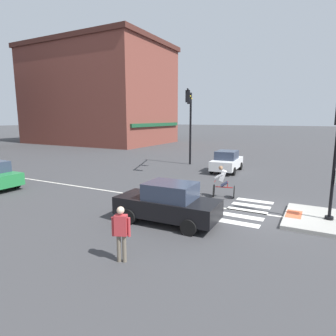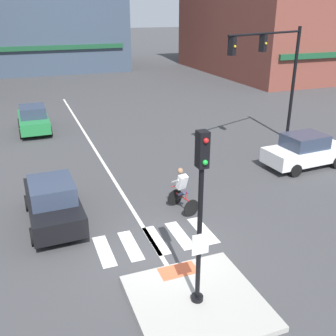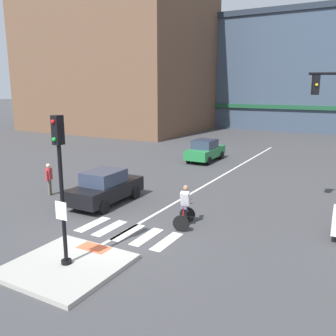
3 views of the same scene
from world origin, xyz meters
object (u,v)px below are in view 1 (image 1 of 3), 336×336
(traffic_light_mast, at_px, (190,114))
(car_white_cross_right, at_px, (227,161))
(signal_pole, at_px, (336,151))
(cyclist, at_px, (223,181))
(car_black_westbound_near, at_px, (168,203))
(pedestrian_at_curb_left, at_px, (121,230))

(traffic_light_mast, bearing_deg, car_white_cross_right, -93.14)
(signal_pole, distance_m, cyclist, 5.55)
(car_black_westbound_near, relative_size, pedestrian_at_curb_left, 2.48)
(car_black_westbound_near, xyz_separation_m, pedestrian_at_curb_left, (-3.44, -0.31, 0.17))
(signal_pole, height_order, car_white_cross_right, signal_pole)
(pedestrian_at_curb_left, bearing_deg, signal_pole, -39.93)
(signal_pole, xyz_separation_m, car_black_westbound_near, (-2.99, 5.69, -2.08))
(traffic_light_mast, height_order, pedestrian_at_curb_left, traffic_light_mast)
(traffic_light_mast, distance_m, car_white_cross_right, 4.87)
(cyclist, height_order, pedestrian_at_curb_left, cyclist)
(signal_pole, height_order, cyclist, signal_pole)
(signal_pole, distance_m, car_white_cross_right, 11.42)
(traffic_light_mast, distance_m, pedestrian_at_curb_left, 16.57)
(car_black_westbound_near, height_order, cyclist, cyclist)
(signal_pole, xyz_separation_m, car_white_cross_right, (8.89, 6.85, -2.08))
(cyclist, distance_m, pedestrian_at_curb_left, 8.08)
(traffic_light_mast, height_order, car_white_cross_right, traffic_light_mast)
(car_black_westbound_near, bearing_deg, traffic_light_mast, 20.14)
(car_black_westbound_near, bearing_deg, cyclist, -9.67)
(signal_pole, relative_size, car_black_westbound_near, 1.10)
(traffic_light_mast, distance_m, car_black_westbound_near, 13.35)
(pedestrian_at_curb_left, bearing_deg, car_white_cross_right, 5.48)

